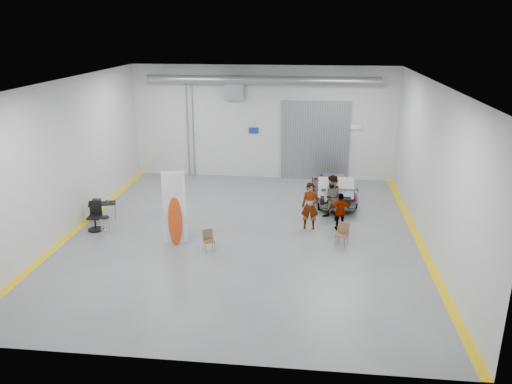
# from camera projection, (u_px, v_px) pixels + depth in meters

# --- Properties ---
(ground) EXTENTS (16.00, 16.00, 0.00)m
(ground) POSITION_uv_depth(u_px,v_px,m) (243.00, 234.00, 19.92)
(ground) COLOR slate
(ground) RESTS_ON ground
(room_shell) EXTENTS (14.02, 16.18, 6.01)m
(room_shell) POSITION_uv_depth(u_px,v_px,m) (255.00, 123.00, 20.69)
(room_shell) COLOR #BABCBF
(room_shell) RESTS_ON ground
(sedan_car) EXTENTS (2.17, 4.66, 1.31)m
(sedan_car) POSITION_uv_depth(u_px,v_px,m) (334.00, 187.00, 23.65)
(sedan_car) COLOR silver
(sedan_car) RESTS_ON ground
(person_a) EXTENTS (0.71, 0.47, 1.95)m
(person_a) POSITION_uv_depth(u_px,v_px,m) (310.00, 206.00, 20.22)
(person_a) COLOR #865F49
(person_a) RESTS_ON ground
(person_b) EXTENTS (1.20, 1.17, 1.95)m
(person_b) POSITION_uv_depth(u_px,v_px,m) (333.00, 198.00, 21.15)
(person_b) COLOR #547B9A
(person_b) RESTS_ON ground
(person_c) EXTENTS (0.94, 0.46, 1.57)m
(person_c) POSITION_uv_depth(u_px,v_px,m) (341.00, 212.00, 20.12)
(person_c) COLOR brown
(person_c) RESTS_ON ground
(surfboard_display) EXTENTS (0.85, 0.38, 3.08)m
(surfboard_display) POSITION_uv_depth(u_px,v_px,m) (173.00, 214.00, 18.63)
(surfboard_display) COLOR white
(surfboard_display) RESTS_ON ground
(folding_chair_near) EXTENTS (0.50, 0.54, 0.80)m
(folding_chair_near) POSITION_uv_depth(u_px,v_px,m) (209.00, 245.00, 18.37)
(folding_chair_near) COLOR brown
(folding_chair_near) RESTS_ON ground
(folding_chair_far) EXTENTS (0.55, 0.59, 0.90)m
(folding_chair_far) POSITION_uv_depth(u_px,v_px,m) (342.00, 239.00, 18.78)
(folding_chair_far) COLOR brown
(folding_chair_far) RESTS_ON ground
(shop_stool) EXTENTS (0.37, 0.37, 0.73)m
(shop_stool) POSITION_uv_depth(u_px,v_px,m) (105.00, 225.00, 19.86)
(shop_stool) COLOR black
(shop_stool) RESTS_ON ground
(work_table) EXTENTS (1.26, 0.93, 0.93)m
(work_table) POSITION_uv_depth(u_px,v_px,m) (101.00, 203.00, 21.30)
(work_table) COLOR gray
(work_table) RESTS_ON ground
(office_chair) EXTENTS (0.62, 0.62, 1.16)m
(office_chair) POSITION_uv_depth(u_px,v_px,m) (95.00, 218.00, 20.23)
(office_chair) COLOR black
(office_chair) RESTS_ON ground
(trunk_lid) EXTENTS (1.53, 0.93, 0.04)m
(trunk_lid) POSITION_uv_depth(u_px,v_px,m) (336.00, 186.00, 21.54)
(trunk_lid) COLOR silver
(trunk_lid) RESTS_ON sedan_car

